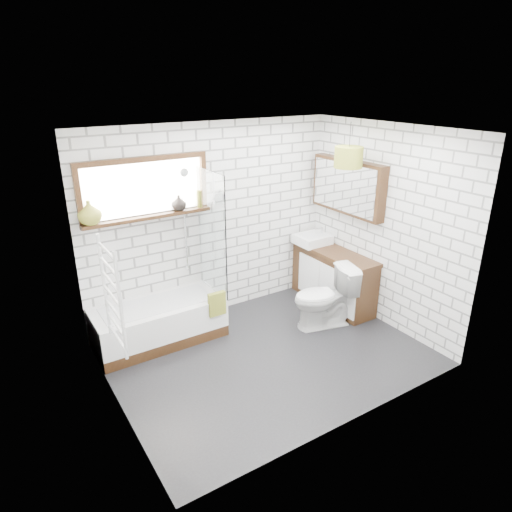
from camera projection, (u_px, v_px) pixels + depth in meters
floor at (269, 355)px, 5.24m from camera, size 3.40×2.60×0.01m
ceiling at (271, 131)px, 4.32m from camera, size 3.40×2.60×0.01m
wall_back at (213, 222)px, 5.81m from camera, size 3.40×0.01×2.50m
wall_front at (358, 302)px, 3.76m from camera, size 3.40×0.01×2.50m
wall_left at (106, 292)px, 3.93m from camera, size 0.01×2.60×2.50m
wall_right at (384, 227)px, 5.63m from camera, size 0.01×2.60×2.50m
window at (146, 189)px, 5.15m from camera, size 1.52×0.16×0.68m
towel_radiator at (112, 296)px, 3.97m from camera, size 0.06×0.52×1.00m
mirror_cabinet at (348, 187)px, 5.91m from camera, size 0.16×1.20×0.70m
shower_riser at (185, 221)px, 5.54m from camera, size 0.02×0.02×1.30m
bathtub at (159, 322)px, 5.44m from camera, size 1.52×0.67×0.49m
shower_screen at (211, 233)px, 5.45m from camera, size 0.02×0.72×1.50m
towel_green at (217, 304)px, 5.40m from camera, size 0.21×0.06×0.29m
towel_beige at (217, 304)px, 5.40m from camera, size 0.18×0.05×0.24m
vanity at (333, 277)px, 6.32m from camera, size 0.44×1.35×0.77m
basin at (312, 239)px, 6.44m from camera, size 0.45×0.39×0.13m
tap at (321, 233)px, 6.50m from camera, size 0.04×0.04×0.17m
toilet at (324, 298)px, 5.72m from camera, size 0.63×0.87×0.79m
vase_olive at (90, 214)px, 4.87m from camera, size 0.31×0.31×0.26m
vase_dark at (179, 204)px, 5.40m from camera, size 0.23×0.23×0.18m
bottle at (200, 200)px, 5.53m from camera, size 0.08×0.08×0.20m
pendant at (349, 157)px, 5.35m from camera, size 0.34×0.34×0.25m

